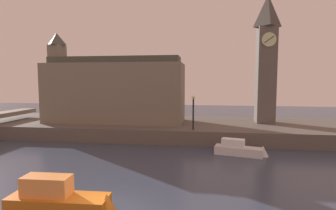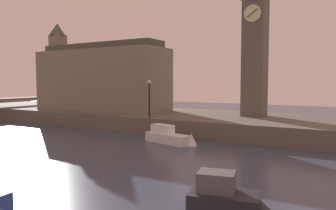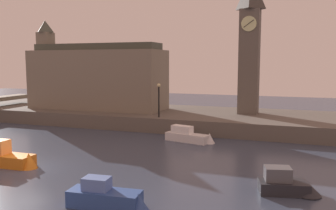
{
  "view_description": "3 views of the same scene",
  "coord_description": "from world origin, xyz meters",
  "px_view_note": "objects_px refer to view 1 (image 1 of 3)",
  "views": [
    {
      "loc": [
        4.66,
        -11.78,
        6.39
      ],
      "look_at": [
        0.5,
        17.81,
        3.73
      ],
      "focal_mm": 28.51,
      "sensor_mm": 36.0,
      "label": 1
    },
    {
      "loc": [
        20.47,
        -10.38,
        4.77
      ],
      "look_at": [
        5.55,
        14.98,
        2.71
      ],
      "focal_mm": 35.06,
      "sensor_mm": 36.0,
      "label": 2
    },
    {
      "loc": [
        16.81,
        -19.01,
        7.03
      ],
      "look_at": [
        3.44,
        17.88,
        2.44
      ],
      "focal_mm": 38.74,
      "sensor_mm": 36.0,
      "label": 3
    }
  ],
  "objects_px": {
    "streetlamp": "(193,108)",
    "boat_ferry_white": "(242,149)",
    "boat_patrol_orange": "(66,200)",
    "parliament_hall": "(113,90)",
    "clock_tower": "(266,57)"
  },
  "relations": [
    {
      "from": "parliament_hall",
      "to": "boat_patrol_orange",
      "type": "height_order",
      "value": "parliament_hall"
    },
    {
      "from": "streetlamp",
      "to": "boat_patrol_orange",
      "type": "height_order",
      "value": "streetlamp"
    },
    {
      "from": "streetlamp",
      "to": "boat_ferry_white",
      "type": "relative_size",
      "value": 0.72
    },
    {
      "from": "streetlamp",
      "to": "boat_ferry_white",
      "type": "height_order",
      "value": "streetlamp"
    },
    {
      "from": "parliament_hall",
      "to": "streetlamp",
      "type": "height_order",
      "value": "parliament_hall"
    },
    {
      "from": "boat_patrol_orange",
      "to": "boat_ferry_white",
      "type": "bearing_deg",
      "value": 49.3
    },
    {
      "from": "parliament_hall",
      "to": "boat_ferry_white",
      "type": "relative_size",
      "value": 3.45
    },
    {
      "from": "clock_tower",
      "to": "boat_ferry_white",
      "type": "height_order",
      "value": "clock_tower"
    },
    {
      "from": "clock_tower",
      "to": "streetlamp",
      "type": "height_order",
      "value": "clock_tower"
    },
    {
      "from": "streetlamp",
      "to": "boat_patrol_orange",
      "type": "relative_size",
      "value": 0.61
    },
    {
      "from": "clock_tower",
      "to": "parliament_hall",
      "type": "height_order",
      "value": "clock_tower"
    },
    {
      "from": "streetlamp",
      "to": "boat_patrol_orange",
      "type": "distance_m",
      "value": 16.36
    },
    {
      "from": "streetlamp",
      "to": "boat_ferry_white",
      "type": "xyz_separation_m",
      "value": [
        4.42,
        -3.55,
        -3.18
      ]
    },
    {
      "from": "streetlamp",
      "to": "boat_patrol_orange",
      "type": "bearing_deg",
      "value": -110.06
    },
    {
      "from": "clock_tower",
      "to": "parliament_hall",
      "type": "relative_size",
      "value": 0.9
    }
  ]
}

